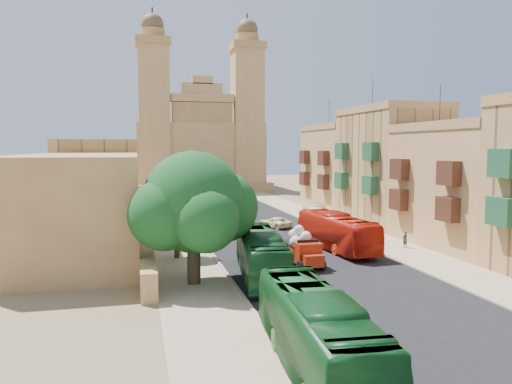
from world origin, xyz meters
name	(u,v)px	position (x,y,z in m)	size (l,w,h in m)	color
ground	(352,291)	(0.00, 0.00, 0.00)	(260.00, 260.00, 0.00)	#776344
road_surface	(248,222)	(0.00, 30.00, 0.01)	(14.00, 140.00, 0.01)	black
sidewalk_east	(322,219)	(9.50, 30.00, 0.01)	(5.00, 140.00, 0.01)	tan
sidewalk_west	(169,225)	(-9.50, 30.00, 0.01)	(5.00, 140.00, 0.01)	tan
kerb_east	(303,220)	(7.00, 30.00, 0.06)	(0.25, 140.00, 0.12)	tan
kerb_west	(191,223)	(-7.00, 30.00, 0.06)	(0.25, 140.00, 0.12)	tan
townhouse_b	(465,184)	(15.95, 11.00, 5.66)	(9.00, 14.00, 14.90)	#B1854F
townhouse_c	(389,165)	(15.95, 25.00, 6.91)	(9.00, 14.00, 17.40)	tan
townhouse_d	(342,167)	(15.95, 39.00, 6.16)	(9.00, 14.00, 15.90)	#B1854F
west_wall	(144,232)	(-12.50, 20.00, 0.90)	(1.00, 40.00, 1.80)	#B1854F
west_building_low	(80,202)	(-18.00, 18.00, 4.20)	(10.00, 28.00, 8.40)	#9D7444
west_building_mid	(101,176)	(-18.00, 44.00, 5.00)	(10.00, 22.00, 10.00)	tan
church	(199,145)	(0.00, 78.61, 9.52)	(28.00, 22.50, 36.30)	#B1854F
ficus_tree	(194,206)	(-9.42, 4.01, 5.21)	(8.82, 8.11, 8.82)	#3A2C1D
street_tree_a	(176,215)	(-10.00, 12.00, 3.52)	(3.42, 3.42, 5.26)	#3A2C1D
street_tree_b	(168,200)	(-10.00, 24.00, 3.51)	(3.41, 3.41, 5.24)	#3A2C1D
street_tree_c	(162,190)	(-10.00, 36.00, 3.54)	(3.43, 3.43, 5.28)	#3A2C1D
street_tree_d	(158,183)	(-10.00, 48.00, 3.70)	(3.59, 3.59, 5.52)	#3A2C1D
red_truck	(302,248)	(-0.81, 7.29, 1.32)	(2.17, 5.19, 3.00)	#B1250D
olive_pickup	(330,224)	(6.50, 20.00, 0.97)	(2.80, 5.07, 1.98)	#424B1C
bus_green_south	(316,331)	(-6.14, -10.13, 1.60)	(2.69, 11.52, 3.21)	#12511F
bus_green_north	(261,255)	(-4.81, 4.42, 1.60)	(2.68, 11.46, 3.19)	#175224
bus_red_east	(336,232)	(4.00, 12.16, 1.60)	(2.68, 11.45, 3.19)	red
bus_cream_east	(317,217)	(6.50, 23.78, 1.27)	(2.13, 9.11, 2.54)	beige
car_blue_a	(261,236)	(-1.73, 16.79, 0.60)	(1.42, 3.52, 1.20)	#435A9D
car_white_a	(237,217)	(-1.36, 30.11, 0.64)	(1.36, 3.91, 1.29)	#BCBCBC
car_cream	(275,222)	(1.98, 25.06, 0.60)	(1.99, 4.31, 1.20)	#FFF1AD
car_dkblue	(197,208)	(-5.00, 40.34, 0.58)	(1.64, 4.02, 1.17)	navy
car_white_b	(250,203)	(3.55, 44.62, 0.58)	(1.37, 3.40, 1.16)	beige
car_blue_b	(214,197)	(-0.50, 53.92, 0.72)	(1.52, 4.37, 1.44)	#4996CD
pedestrian_a	(405,240)	(10.32, 11.43, 0.74)	(0.54, 0.36, 1.49)	#2C2A2F
pedestrian_c	(358,233)	(7.50, 15.14, 0.81)	(0.94, 0.39, 1.61)	#3C3C3E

